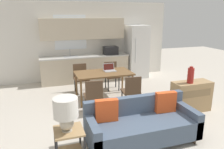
{
  "coord_description": "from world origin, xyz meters",
  "views": [
    {
      "loc": [
        -1.47,
        -3.04,
        2.27
      ],
      "look_at": [
        0.05,
        1.5,
        0.95
      ],
      "focal_mm": 35.0,
      "sensor_mm": 36.0,
      "label": 1
    }
  ],
  "objects": [
    {
      "name": "credenza",
      "position": [
        1.9,
        1.02,
        0.37
      ],
      "size": [
        0.94,
        0.41,
        0.73
      ],
      "color": "tan",
      "rests_on": "ground_plane"
    },
    {
      "name": "wall_back",
      "position": [
        -0.01,
        4.63,
        1.35
      ],
      "size": [
        6.4,
        0.07,
        2.7
      ],
      "color": "silver",
      "rests_on": "ground_plane"
    },
    {
      "name": "dining_chair_near_right",
      "position": [
        0.59,
        1.61,
        0.47
      ],
      "size": [
        0.46,
        0.46,
        0.84
      ],
      "rotation": [
        0.0,
        0.0,
        3.05
      ],
      "color": "brown",
      "rests_on": "ground_plane"
    },
    {
      "name": "laptop",
      "position": [
        0.32,
        2.52,
        0.81
      ],
      "size": [
        0.32,
        0.26,
        0.2
      ],
      "rotation": [
        0.0,
        0.0,
        0.02
      ],
      "color": "#B7BABC",
      "rests_on": "dining_table"
    },
    {
      "name": "dining_chair_near_left",
      "position": [
        -0.37,
        1.59,
        0.47
      ],
      "size": [
        0.45,
        0.45,
        0.84
      ],
      "rotation": [
        0.0,
        0.0,
        3.06
      ],
      "color": "brown",
      "rests_on": "ground_plane"
    },
    {
      "name": "couch",
      "position": [
        0.17,
        0.21,
        0.34
      ],
      "size": [
        2.0,
        0.8,
        0.85
      ],
      "color": "#3D2D1E",
      "rests_on": "ground_plane"
    },
    {
      "name": "side_table",
      "position": [
        -1.14,
        0.09,
        0.35
      ],
      "size": [
        0.46,
        0.46,
        0.52
      ],
      "color": "tan",
      "rests_on": "ground_plane"
    },
    {
      "name": "dining_table",
      "position": [
        0.12,
        2.41,
        0.7
      ],
      "size": [
        1.5,
        0.86,
        0.77
      ],
      "color": "brown",
      "rests_on": "ground_plane"
    },
    {
      "name": "dining_chair_far_left",
      "position": [
        -0.36,
        3.19,
        0.47
      ],
      "size": [
        0.42,
        0.42,
        0.84
      ],
      "rotation": [
        0.0,
        0.0,
        0.01
      ],
      "color": "brown",
      "rests_on": "ground_plane"
    },
    {
      "name": "dining_chair_far_right",
      "position": [
        0.6,
        3.18,
        0.47
      ],
      "size": [
        0.44,
        0.44,
        0.84
      ],
      "rotation": [
        0.0,
        0.0,
        -0.05
      ],
      "color": "brown",
      "rests_on": "ground_plane"
    },
    {
      "name": "table_lamp",
      "position": [
        -1.17,
        0.08,
        0.86
      ],
      "size": [
        0.38,
        0.38,
        0.55
      ],
      "color": "#B2A893",
      "rests_on": "side_table"
    },
    {
      "name": "refrigerator",
      "position": [
        1.92,
        4.21,
        0.95
      ],
      "size": [
        0.72,
        0.76,
        1.9
      ],
      "color": "white",
      "rests_on": "ground_plane"
    },
    {
      "name": "vase",
      "position": [
        1.8,
        0.98,
        0.91
      ],
      "size": [
        0.15,
        0.15,
        0.39
      ],
      "color": "maroon",
      "rests_on": "credenza"
    },
    {
      "name": "kitchen_counter",
      "position": [
        0.02,
        4.33,
        0.84
      ],
      "size": [
        3.03,
        0.65,
        2.15
      ],
      "color": "beige",
      "rests_on": "ground_plane"
    },
    {
      "name": "ground_plane",
      "position": [
        0.0,
        0.0,
        0.0
      ],
      "size": [
        20.0,
        20.0,
        0.0
      ],
      "primitive_type": "plane",
      "color": "beige"
    }
  ]
}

